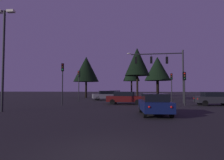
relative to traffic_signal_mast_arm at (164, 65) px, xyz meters
The scene contains 16 objects.
ground_plane 8.61m from the traffic_signal_mast_arm, 137.15° to the left, with size 168.00×168.00×0.00m, color black.
traffic_signal_mast_arm is the anchor object (origin of this frame).
traffic_light_corner_left 12.94m from the traffic_signal_mast_arm, 160.84° to the right, with size 0.36×0.39×4.77m.
traffic_light_corner_right 11.94m from the traffic_signal_mast_arm, behind, with size 0.35×0.38×4.42m.
traffic_light_median 3.16m from the traffic_signal_mast_arm, 55.49° to the left, with size 0.34×0.37×4.02m.
traffic_light_far_side 4.54m from the traffic_signal_mast_arm, 66.77° to the right, with size 0.31×0.36×3.71m.
car_nearside_lane 12.27m from the traffic_signal_mast_arm, 103.51° to the right, with size 2.09×4.29×1.52m.
car_crossing_left 6.90m from the traffic_signal_mast_arm, 155.67° to the right, with size 4.65×2.11×1.52m.
car_crossing_right 7.08m from the traffic_signal_mast_arm, 32.33° to the right, with size 4.06×1.74×1.52m.
car_far_lane 10.91m from the traffic_signal_mast_arm, 146.87° to the left, with size 4.52×3.00×1.52m.
car_parked_lot 14.08m from the traffic_signal_mast_arm, 123.18° to the left, with size 2.56×4.32×1.52m.
parking_lot_lamp_post 18.19m from the traffic_signal_mast_arm, 144.05° to the right, with size 1.70×0.36×8.35m.
tree_behind_sign 18.93m from the traffic_signal_mast_arm, 102.63° to the left, with size 3.87×3.87×8.14m.
tree_left_far 5.02m from the traffic_signal_mast_arm, 133.08° to the left, with size 3.75×3.75×8.09m.
tree_center_horizon 19.05m from the traffic_signal_mast_arm, 135.55° to the left, with size 5.28×5.28×8.58m.
tree_right_cluster 10.48m from the traffic_signal_mast_arm, 86.57° to the left, with size 4.81×4.81×7.83m.
Camera 1 is at (0.75, -5.20, 1.87)m, focal length 30.04 mm.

